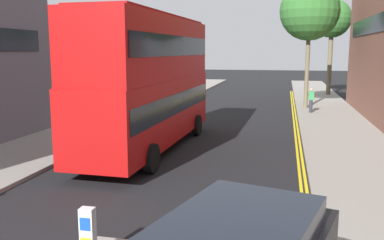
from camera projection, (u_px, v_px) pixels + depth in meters
name	position (u px, v px, depth m)	size (l,w,h in m)	color
sidewalk_right	(349.00, 145.00, 18.41)	(4.00, 80.00, 0.14)	gray
sidewalk_left	(79.00, 133.00, 21.20)	(4.00, 80.00, 0.14)	gray
kerb_line_outer	(302.00, 155.00, 16.94)	(0.10, 56.00, 0.01)	yellow
kerb_line_inner	(298.00, 155.00, 16.98)	(0.10, 56.00, 0.01)	yellow
keep_left_bollard	(88.00, 238.00, 8.11)	(0.36, 0.28, 1.11)	silver
double_decker_bus_away	(149.00, 79.00, 17.51)	(3.02, 10.87, 5.64)	#B20F0F
pedestrian_far	(311.00, 100.00, 27.53)	(0.34, 0.22, 1.62)	#2D2D38
street_tree_near	(310.00, 11.00, 28.82)	(4.10, 4.10, 8.84)	#6B6047
street_tree_mid	(332.00, 20.00, 38.02)	(3.47, 3.47, 8.70)	#6B6047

